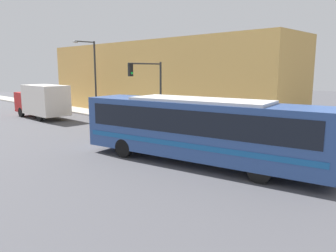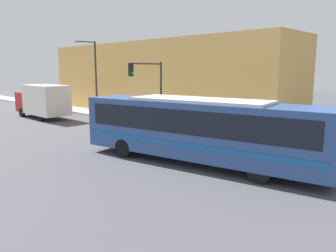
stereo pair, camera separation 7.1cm
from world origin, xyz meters
name	(u,v)px [view 2 (the right image)]	position (x,y,z in m)	size (l,w,h in m)	color
ground_plane	(225,164)	(0.00, 0.00, 0.00)	(120.00, 120.00, 0.00)	#47474C
sidewalk	(95,113)	(5.80, 20.00, 0.08)	(2.60, 70.00, 0.15)	#A8A399
building_facade	(157,79)	(10.10, 15.28, 3.53)	(6.00, 28.56, 7.07)	tan
city_bus	(199,127)	(-0.86, 0.98, 1.80)	(4.65, 12.37, 3.12)	#2D4C8C
delivery_truck	(43,100)	(0.70, 20.63, 1.67)	(2.41, 6.66, 3.08)	silver
fire_hydrant	(232,131)	(5.10, 2.98, 0.52)	(0.26, 0.35, 0.74)	red
traffic_light_pole	(150,82)	(4.08, 9.72, 3.53)	(3.28, 0.35, 4.88)	#2D2D2D
parking_meter	(158,113)	(5.10, 9.95, 1.09)	(0.14, 0.14, 1.39)	#2D2D2D
street_lamp	(93,71)	(5.04, 18.84, 4.29)	(2.38, 0.28, 6.97)	#2D2D2D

